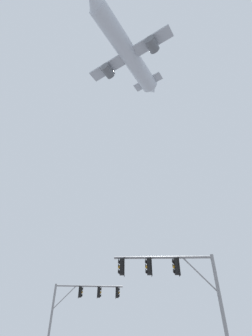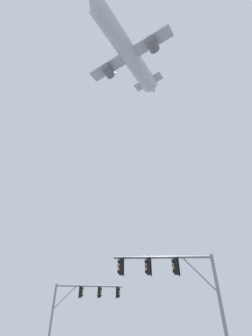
# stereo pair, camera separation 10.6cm
# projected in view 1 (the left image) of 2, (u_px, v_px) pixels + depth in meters

# --- Properties ---
(signal_pole_near) EXTENTS (5.96, 0.91, 5.92)m
(signal_pole_near) POSITION_uv_depth(u_px,v_px,m) (175.00, 278.00, 14.26)
(signal_pole_near) COLOR gray
(signal_pole_near) RESTS_ON ground
(signal_pole_far) EXTENTS (6.45, 0.48, 6.02)m
(signal_pole_far) POSITION_uv_depth(u_px,v_px,m) (82.00, 300.00, 23.01)
(signal_pole_far) COLOR gray
(signal_pole_far) RESTS_ON ground
(airplane) EXTENTS (17.29, 21.12, 6.64)m
(airplane) POSITION_uv_depth(u_px,v_px,m) (127.00, 52.00, 50.07)
(airplane) COLOR #B7BCC6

